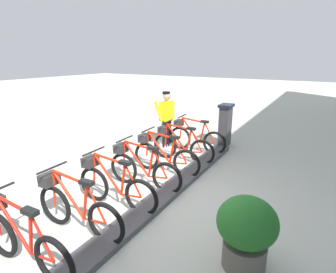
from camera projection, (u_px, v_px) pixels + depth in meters
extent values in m
plane|color=#BAB9AD|center=(161.00, 199.00, 5.06)|extent=(60.00, 60.00, 0.00)
cube|color=#47474C|center=(161.00, 197.00, 5.05)|extent=(0.44, 6.78, 0.10)
cube|color=#38383D|center=(225.00, 127.00, 7.99)|extent=(0.28, 0.44, 1.20)
cube|color=#194C8C|center=(221.00, 115.00, 7.97)|extent=(0.03, 0.30, 0.40)
cube|color=black|center=(226.00, 106.00, 7.81)|extent=(0.36, 0.52, 0.08)
torus|color=black|center=(214.00, 143.00, 7.30)|extent=(0.67, 0.10, 0.67)
torus|color=black|center=(180.00, 138.00, 7.77)|extent=(0.67, 0.10, 0.67)
cylinder|color=red|center=(191.00, 130.00, 7.54)|extent=(0.60, 0.07, 0.70)
cylinder|color=red|center=(202.00, 133.00, 7.40)|extent=(0.16, 0.05, 0.61)
cylinder|color=red|center=(193.00, 120.00, 7.43)|extent=(0.69, 0.07, 0.11)
cylinder|color=red|center=(207.00, 143.00, 7.41)|extent=(0.43, 0.05, 0.09)
cylinder|color=red|center=(210.00, 133.00, 7.29)|extent=(0.33, 0.05, 0.56)
cylinder|color=red|center=(181.00, 128.00, 7.67)|extent=(0.10, 0.04, 0.62)
cube|color=black|center=(205.00, 122.00, 7.27)|extent=(0.22, 0.11, 0.06)
cylinder|color=black|center=(182.00, 116.00, 7.55)|extent=(0.06, 0.54, 0.03)
cube|color=#2D2D2D|center=(179.00, 123.00, 7.67)|extent=(0.21, 0.29, 0.18)
torus|color=black|center=(202.00, 152.00, 6.60)|extent=(0.67, 0.10, 0.67)
torus|color=black|center=(165.00, 146.00, 7.07)|extent=(0.67, 0.10, 0.67)
cylinder|color=red|center=(177.00, 138.00, 6.83)|extent=(0.60, 0.07, 0.70)
cylinder|color=red|center=(189.00, 141.00, 6.69)|extent=(0.16, 0.05, 0.61)
cylinder|color=red|center=(179.00, 127.00, 6.72)|extent=(0.69, 0.07, 0.11)
cylinder|color=red|center=(194.00, 152.00, 6.70)|extent=(0.43, 0.05, 0.09)
cylinder|color=red|center=(197.00, 141.00, 6.59)|extent=(0.33, 0.05, 0.56)
cylinder|color=red|center=(166.00, 135.00, 6.97)|extent=(0.10, 0.04, 0.62)
cube|color=black|center=(191.00, 129.00, 6.57)|extent=(0.22, 0.11, 0.06)
cylinder|color=black|center=(167.00, 122.00, 6.85)|extent=(0.06, 0.54, 0.03)
cube|color=#2D2D2D|center=(163.00, 130.00, 6.96)|extent=(0.21, 0.29, 0.18)
torus|color=black|center=(187.00, 164.00, 5.89)|extent=(0.67, 0.10, 0.67)
torus|color=black|center=(147.00, 156.00, 6.36)|extent=(0.67, 0.10, 0.67)
cylinder|color=red|center=(159.00, 147.00, 6.13)|extent=(0.60, 0.07, 0.70)
cylinder|color=red|center=(172.00, 151.00, 5.99)|extent=(0.16, 0.05, 0.61)
cylinder|color=red|center=(161.00, 135.00, 6.02)|extent=(0.69, 0.07, 0.11)
cylinder|color=red|center=(178.00, 163.00, 6.00)|extent=(0.43, 0.05, 0.09)
cylinder|color=red|center=(181.00, 151.00, 5.88)|extent=(0.33, 0.05, 0.56)
cylinder|color=red|center=(147.00, 144.00, 6.26)|extent=(0.10, 0.04, 0.62)
cube|color=black|center=(175.00, 137.00, 5.86)|extent=(0.22, 0.11, 0.06)
cylinder|color=black|center=(148.00, 130.00, 6.15)|extent=(0.06, 0.54, 0.03)
cube|color=#2D2D2D|center=(144.00, 138.00, 6.26)|extent=(0.21, 0.29, 0.18)
torus|color=black|center=(167.00, 178.00, 5.19)|extent=(0.67, 0.10, 0.67)
torus|color=black|center=(124.00, 168.00, 5.66)|extent=(0.67, 0.10, 0.67)
cylinder|color=red|center=(137.00, 159.00, 5.42)|extent=(0.60, 0.07, 0.70)
cylinder|color=red|center=(151.00, 163.00, 5.28)|extent=(0.16, 0.05, 0.61)
cylinder|color=red|center=(139.00, 145.00, 5.31)|extent=(0.69, 0.07, 0.11)
cylinder|color=red|center=(158.00, 177.00, 5.29)|extent=(0.43, 0.05, 0.09)
cylinder|color=red|center=(160.00, 164.00, 5.18)|extent=(0.33, 0.05, 0.56)
cylinder|color=red|center=(124.00, 155.00, 5.56)|extent=(0.10, 0.04, 0.62)
cube|color=black|center=(153.00, 148.00, 5.16)|extent=(0.22, 0.11, 0.06)
cylinder|color=black|center=(125.00, 139.00, 5.44)|extent=(0.06, 0.54, 0.03)
cube|color=#2D2D2D|center=(121.00, 148.00, 5.55)|extent=(0.21, 0.29, 0.18)
torus|color=black|center=(141.00, 197.00, 4.48)|extent=(0.67, 0.10, 0.67)
torus|color=black|center=(94.00, 184.00, 4.95)|extent=(0.67, 0.10, 0.67)
cylinder|color=red|center=(108.00, 174.00, 4.72)|extent=(0.60, 0.07, 0.70)
cylinder|color=red|center=(123.00, 180.00, 4.58)|extent=(0.16, 0.05, 0.61)
cylinder|color=red|center=(109.00, 159.00, 4.61)|extent=(0.69, 0.07, 0.11)
cylinder|color=red|center=(131.00, 196.00, 4.59)|extent=(0.43, 0.05, 0.09)
cylinder|color=red|center=(133.00, 181.00, 4.47)|extent=(0.33, 0.05, 0.56)
cylinder|color=red|center=(94.00, 169.00, 4.85)|extent=(0.10, 0.04, 0.62)
cube|color=black|center=(125.00, 163.00, 4.45)|extent=(0.22, 0.11, 0.06)
cylinder|color=black|center=(94.00, 151.00, 4.74)|extent=(0.06, 0.54, 0.03)
cube|color=#2D2D2D|center=(90.00, 161.00, 4.85)|extent=(0.21, 0.29, 0.18)
torus|color=black|center=(106.00, 224.00, 3.78)|extent=(0.67, 0.10, 0.67)
torus|color=black|center=(55.00, 205.00, 4.25)|extent=(0.67, 0.10, 0.67)
cylinder|color=red|center=(68.00, 195.00, 4.01)|extent=(0.60, 0.07, 0.70)
cylinder|color=red|center=(85.00, 202.00, 3.87)|extent=(0.16, 0.05, 0.61)
cylinder|color=red|center=(69.00, 177.00, 3.90)|extent=(0.69, 0.07, 0.11)
cylinder|color=red|center=(95.00, 221.00, 3.88)|extent=(0.43, 0.05, 0.09)
cylinder|color=red|center=(96.00, 204.00, 3.77)|extent=(0.33, 0.05, 0.56)
cylinder|color=red|center=(54.00, 188.00, 4.15)|extent=(0.10, 0.04, 0.62)
cube|color=black|center=(86.00, 183.00, 3.75)|extent=(0.22, 0.11, 0.06)
cylinder|color=black|center=(52.00, 168.00, 4.03)|extent=(0.06, 0.54, 0.03)
cube|color=#2D2D2D|center=(49.00, 179.00, 4.14)|extent=(0.21, 0.29, 0.18)
torus|color=black|center=(54.00, 262.00, 3.07)|extent=(0.67, 0.10, 0.67)
torus|color=black|center=(0.00, 235.00, 3.54)|extent=(0.67, 0.10, 0.67)
cylinder|color=red|center=(13.00, 224.00, 3.31)|extent=(0.60, 0.07, 0.70)
cylinder|color=red|center=(31.00, 234.00, 3.17)|extent=(0.16, 0.05, 0.61)
cylinder|color=red|center=(11.00, 204.00, 3.20)|extent=(0.69, 0.07, 0.11)
cylinder|color=red|center=(42.00, 258.00, 3.18)|extent=(0.43, 0.05, 0.09)
cylinder|color=red|center=(42.00, 238.00, 3.06)|extent=(0.33, 0.05, 0.56)
cube|color=black|center=(30.00, 212.00, 3.04)|extent=(0.22, 0.11, 0.06)
cube|color=white|center=(163.00, 146.00, 7.99)|extent=(0.27, 0.14, 0.10)
cube|color=white|center=(171.00, 144.00, 8.09)|extent=(0.27, 0.14, 0.10)
cylinder|color=black|center=(165.00, 134.00, 7.86)|extent=(0.15, 0.15, 0.82)
cylinder|color=black|center=(169.00, 132.00, 8.01)|extent=(0.15, 0.15, 0.82)
cube|color=yellow|center=(167.00, 111.00, 7.74)|extent=(0.31, 0.43, 0.56)
cylinder|color=yellow|center=(158.00, 111.00, 7.59)|extent=(0.35, 0.14, 0.57)
cylinder|color=yellow|center=(169.00, 108.00, 7.99)|extent=(0.35, 0.14, 0.57)
sphere|color=tan|center=(167.00, 96.00, 7.62)|extent=(0.22, 0.22, 0.22)
cylinder|color=black|center=(166.00, 93.00, 7.60)|extent=(0.22, 0.22, 0.06)
cylinder|color=#59544C|center=(244.00, 254.00, 3.42)|extent=(0.56, 0.56, 0.35)
ellipsoid|color=#216522|center=(247.00, 222.00, 3.29)|extent=(0.76, 0.76, 0.64)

